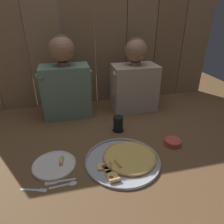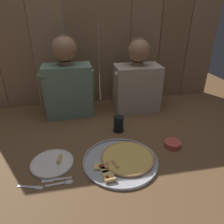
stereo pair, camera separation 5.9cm
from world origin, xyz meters
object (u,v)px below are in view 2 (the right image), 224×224
object	(u,v)px
diner_left	(68,81)
diner_right	(137,80)
dipping_bowl	(173,144)
pizza_tray	(123,160)
drinking_glass	(119,124)
dinner_plate	(52,163)

from	to	relation	value
diner_left	diner_right	distance (m)	0.57
diner_left	dipping_bowl	bearing A→B (deg)	-42.56
pizza_tray	diner_left	bearing A→B (deg)	113.66
drinking_glass	dipping_bowl	size ratio (longest dim) A/B	1.06
drinking_glass	diner_left	xyz separation A→B (m)	(-0.34, 0.33, 0.24)
pizza_tray	dinner_plate	bearing A→B (deg)	173.16
pizza_tray	dipping_bowl	world-z (taller)	dipping_bowl
dinner_plate	dipping_bowl	size ratio (longest dim) A/B	2.29
dinner_plate	dipping_bowl	xyz separation A→B (m)	(0.75, 0.03, 0.01)
diner_left	dinner_plate	bearing A→B (deg)	-100.14
dinner_plate	diner_left	size ratio (longest dim) A/B	0.38
dipping_bowl	diner_right	distance (m)	0.64
dinner_plate	diner_right	size ratio (longest dim) A/B	0.41
pizza_tray	diner_right	size ratio (longest dim) A/B	0.73
dinner_plate	diner_left	bearing A→B (deg)	79.86
dinner_plate	dipping_bowl	distance (m)	0.75
dipping_bowl	diner_left	size ratio (longest dim) A/B	0.17
pizza_tray	drinking_glass	size ratio (longest dim) A/B	3.86
drinking_glass	diner_left	distance (m)	0.53
drinking_glass	diner_left	bearing A→B (deg)	135.26
pizza_tray	diner_left	size ratio (longest dim) A/B	0.69
diner_right	dipping_bowl	bearing A→B (deg)	-83.00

